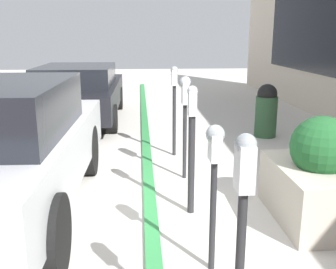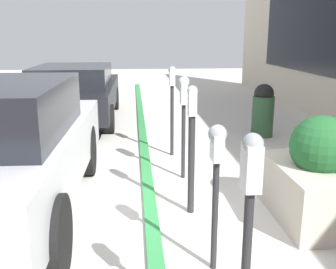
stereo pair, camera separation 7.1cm
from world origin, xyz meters
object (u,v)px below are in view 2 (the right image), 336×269
Objects in this scene: parking_meter_second at (217,163)px; parking_meter_middle at (192,138)px; planter_box at (318,179)px; trash_bin at (263,110)px; parked_car_rear at (75,92)px; parking_meter_nearest at (249,216)px; parking_meter_fourth at (184,103)px; parked_car_middle at (0,147)px; parking_meter_farthest at (172,95)px.

parking_meter_middle is (1.18, 0.04, -0.09)m from parking_meter_second.
planter_box is 3.81m from trash_bin.
parked_car_rear is 4.12× the size of trash_bin.
parking_meter_second is 0.88× the size of parking_meter_middle.
parking_meter_second reaches higher than planter_box.
trash_bin is at bearing -19.28° from parking_meter_nearest.
planter_box is at bearing -136.60° from parking_meter_fourth.
parking_meter_nearest reaches higher than planter_box.
parked_car_middle is 0.94× the size of parked_car_rear.
trash_bin is (5.81, -2.03, -0.53)m from parking_meter_nearest.
parking_meter_farthest is at bearing -0.26° from parking_meter_nearest.
parked_car_rear is (5.28, -0.09, -0.12)m from parked_car_middle.
planter_box is at bearing -94.84° from parked_car_middle.
parking_meter_nearest is 7.99m from parked_car_rear.
parking_meter_nearest is 2.33m from parking_meter_middle.
parking_meter_farthest is 3.01m from planter_box.
parking_meter_middle is (2.33, -0.02, -0.16)m from parking_meter_nearest.
parked_car_middle is at bearing 179.52° from parked_car_rear.
planter_box is (-0.28, -1.42, -0.44)m from parking_meter_middle.
parked_car_rear is at bearing 15.02° from parking_meter_nearest.
trash_bin is (3.76, -0.59, 0.07)m from planter_box.
parking_meter_second is at bearing -179.36° from parking_meter_farthest.
parking_meter_fourth reaches higher than parked_car_rear.
parking_meter_second is 2.35m from parking_meter_fourth.
parking_meter_farthest is 0.37× the size of parked_car_middle.
parking_meter_second is (1.15, -0.06, -0.07)m from parking_meter_nearest.
parking_meter_fourth is (3.50, -0.07, 0.05)m from parking_meter_nearest.
parking_meter_second is at bearing -118.88° from parked_car_middle.
parking_meter_nearest is at bearing 160.72° from trash_bin.
parking_meter_middle is 1.19m from parking_meter_fourth.
parked_car_middle reaches higher than parked_car_rear.
planter_box is at bearing -147.73° from parked_car_rear.
parking_meter_farthest is 3.73m from parked_car_rear.
planter_box is 1.25× the size of trash_bin.
parking_meter_second is 2.57m from parked_car_middle.
parking_meter_fourth is (2.35, -0.02, 0.12)m from parking_meter_second.
parked_car_rear is (5.38, 2.09, -0.20)m from parking_meter_middle.
parking_meter_fourth is 0.33× the size of parked_car_rear.
parking_meter_farthest is 1.42× the size of trash_bin.
trash_bin is (-1.89, -4.10, -0.17)m from parked_car_rear.
parking_meter_middle reaches higher than parked_car_rear.
planter_box is at bearing 171.03° from trash_bin.
parking_meter_second is 0.32× the size of parked_car_middle.
parked_car_middle is (2.43, 2.16, -0.24)m from parking_meter_nearest.
parking_meter_middle is 1.51m from planter_box.
trash_bin is at bearing -30.02° from parking_meter_middle.
parking_meter_farthest is (1.14, 0.05, -0.06)m from parking_meter_fourth.
parked_car_rear is (4.21, 2.14, -0.41)m from parking_meter_fourth.
trash_bin is (3.49, -2.01, -0.36)m from parking_meter_middle.
parking_meter_second is at bearing -178.08° from parking_meter_middle.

